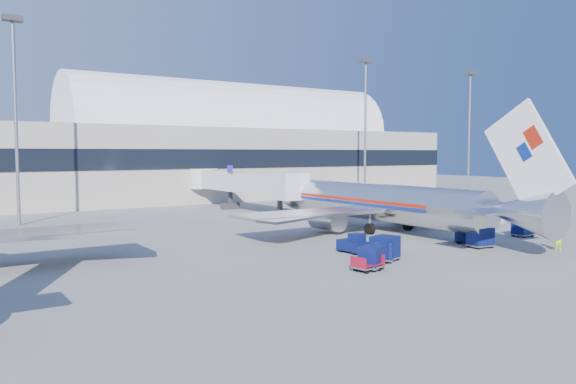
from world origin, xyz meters
TOP-DOWN VIEW (x-y plane):
  - ground at (0.00, 0.00)m, footprint 260.00×260.00m
  - terminal at (-13.60, 55.96)m, footprint 170.00×28.15m
  - airliner_main at (10.00, 4.51)m, footprint 32.00×37.26m
  - jetbridge_near at (7.60, 30.81)m, footprint 4.40×27.50m
  - mast_west at (-20.00, 30.00)m, footprint 2.00×1.20m
  - mast_east at (30.00, 30.00)m, footprint 2.00×1.20m
  - mast_far_east at (55.00, 30.00)m, footprint 2.00×1.20m
  - barrier_near at (18.00, 2.00)m, footprint 3.00×0.55m
  - barrier_mid at (21.30, 2.00)m, footprint 3.00×0.55m
  - barrier_far at (24.60, 2.00)m, footprint 3.00×0.55m
  - tug_lead at (1.34, -4.65)m, footprint 2.39×2.23m
  - tug_right at (11.02, -5.26)m, footprint 2.50×2.65m
  - tug_left at (-0.57, -3.45)m, footprint 1.36×2.54m
  - cart_train_a at (-0.74, -7.24)m, footprint 2.46×2.12m
  - cart_train_b at (-0.84, -7.36)m, footprint 2.20×2.12m
  - cart_train_c at (-3.61, -8.96)m, footprint 2.22×2.02m
  - cart_solo_near at (9.92, -7.41)m, footprint 2.11×1.72m
  - cart_solo_far at (18.56, -5.59)m, footprint 1.89×1.45m
  - cart_open_red at (-4.15, -9.20)m, footprint 2.15×1.65m
  - ramp_worker at (14.05, -11.76)m, footprint 0.85×0.80m

SIDE VIEW (x-z plane):
  - ground at x=0.00m, z-range 0.00..0.00m
  - cart_open_red at x=-4.15m, z-range 0.12..0.65m
  - barrier_near at x=18.00m, z-range 0.00..0.90m
  - barrier_mid at x=21.30m, z-range 0.00..0.90m
  - barrier_far at x=24.60m, z-range 0.00..0.90m
  - tug_lead at x=1.34m, z-range -0.06..1.36m
  - tug_right at x=11.02m, z-range -0.07..1.52m
  - tug_left at x=-0.57m, z-range -0.07..1.55m
  - cart_train_b at x=-0.84m, z-range 0.05..1.60m
  - cart_train_c at x=-3.61m, z-range 0.05..1.65m
  - cart_solo_far at x=18.56m, z-range 0.06..1.71m
  - cart_solo_near at x=9.92m, z-range 0.06..1.76m
  - ramp_worker at x=14.05m, z-range 0.00..1.95m
  - cart_train_a at x=-0.74m, z-range 0.06..1.91m
  - airliner_main at x=10.00m, z-range -3.11..8.96m
  - jetbridge_near at x=7.60m, z-range 0.80..7.05m
  - terminal at x=-13.60m, z-range -2.98..18.02m
  - mast_west at x=-20.00m, z-range 3.49..26.09m
  - mast_east at x=30.00m, z-range 3.49..26.09m
  - mast_far_east at x=55.00m, z-range 3.49..26.09m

